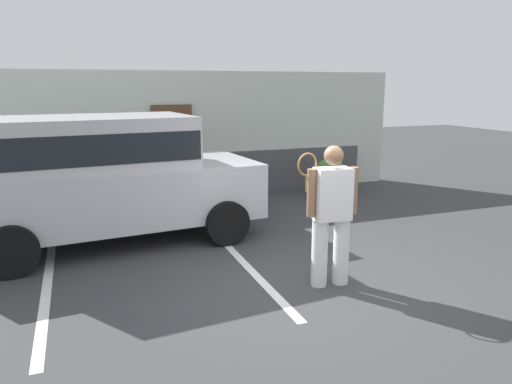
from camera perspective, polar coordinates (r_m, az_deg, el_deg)
The scene contains 7 objects.
ground_plane at distance 6.15m, azimuth 6.49°, elevation -11.72°, with size 40.00×40.00×0.00m, color #38383A.
parking_stripe_0 at distance 6.96m, azimuth -23.53°, elevation -9.73°, with size 0.12×4.40×0.01m, color silver.
parking_stripe_1 at distance 7.27m, azimuth -2.13°, elevation -7.70°, with size 0.12×4.40×0.01m, color silver.
house_frontage at distance 11.19m, azimuth -7.15°, elevation 6.39°, with size 9.97×0.40×2.83m.
parked_suv at distance 8.03m, azimuth -17.26°, elevation 2.15°, with size 4.76×2.51×2.05m.
tennis_player_man at distance 6.10m, azimuth 8.95°, elevation -2.58°, with size 0.80×0.32×1.80m.
potted_plant_by_porch at distance 11.10m, azimuth 8.82°, elevation 1.97°, with size 0.69×0.69×0.91m.
Camera 1 is at (-2.59, -4.97, 2.52)m, focal length 33.67 mm.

